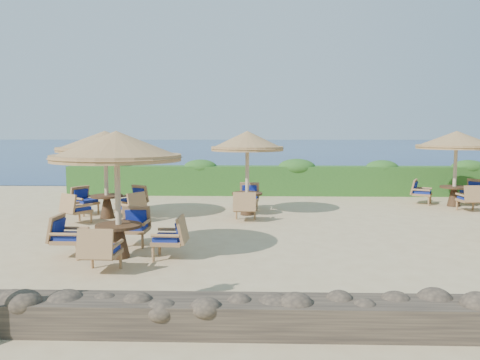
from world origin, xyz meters
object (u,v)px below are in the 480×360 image
cafe_set_0 (117,172)px  cafe_set_3 (247,155)px  cafe_set_2 (106,157)px  cafe_set_4 (456,153)px

cafe_set_0 → cafe_set_3: bearing=63.0°
cafe_set_0 → cafe_set_2: (-1.65, 4.42, 0.06)m
cafe_set_3 → cafe_set_2: bearing=-170.6°
cafe_set_2 → cafe_set_3: bearing=9.4°
cafe_set_4 → cafe_set_3: bearing=-165.3°
cafe_set_2 → cafe_set_3: same height
cafe_set_3 → cafe_set_0: bearing=-117.0°
cafe_set_3 → cafe_set_4: (7.27, 1.90, -0.00)m
cafe_set_0 → cafe_set_2: size_ratio=0.96×
cafe_set_2 → cafe_set_4: size_ratio=1.05×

